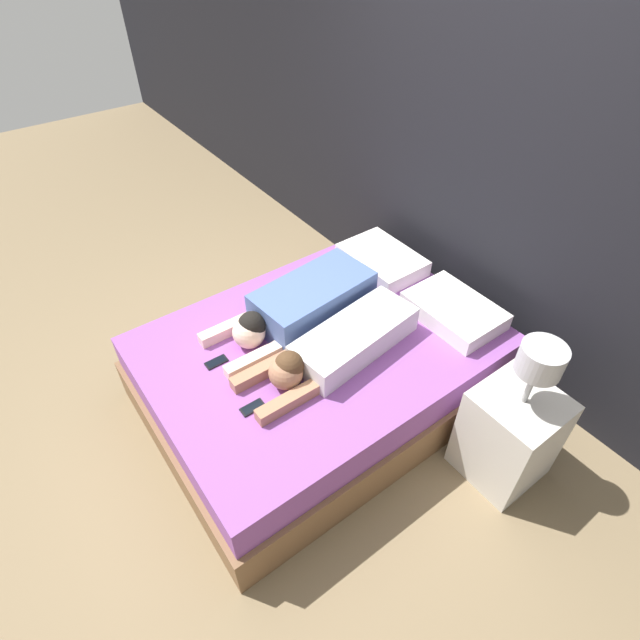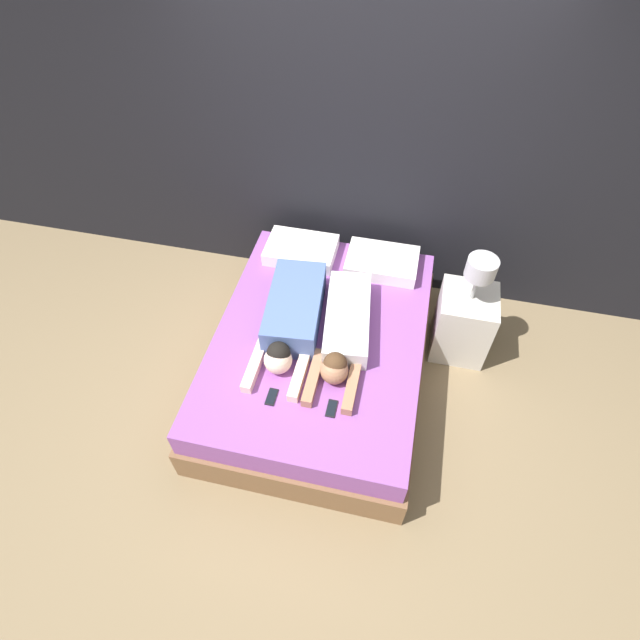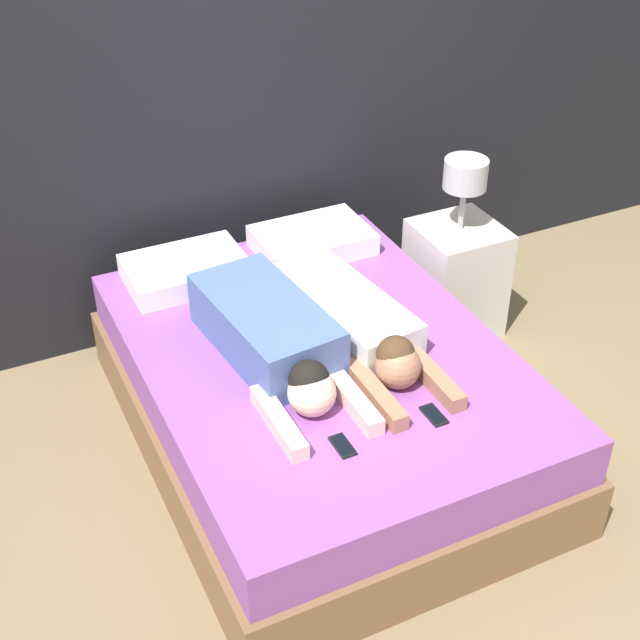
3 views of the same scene
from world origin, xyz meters
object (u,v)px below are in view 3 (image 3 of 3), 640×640
pillow_head_left (186,270)px  nightstand (456,272)px  cell_phone_right (434,415)px  person_right (358,324)px  pillow_head_right (312,240)px  cell_phone_left (343,446)px  person_left (274,338)px  bed (320,396)px

pillow_head_left → nightstand: nightstand is taller
cell_phone_right → person_right: bearing=93.2°
pillow_head_left → pillow_head_right: 0.66m
pillow_head_left → cell_phone_left: (0.14, -1.36, -0.05)m
person_left → person_right: (0.38, -0.03, -0.03)m
person_right → cell_phone_left: bearing=-122.5°
pillow_head_right → cell_phone_left: 1.46m
person_right → pillow_head_left: bearing=122.7°
cell_phone_right → nightstand: bearing=53.0°
person_right → cell_phone_right: (0.03, -0.57, -0.08)m
bed → person_left: person_left is taller
person_right → cell_phone_right: 0.58m
bed → cell_phone_right: cell_phone_right is taller
pillow_head_right → person_left: bearing=-125.1°
pillow_head_left → nightstand: size_ratio=0.58×
nightstand → person_right: bearing=-148.6°
person_left → cell_phone_right: bearing=-55.3°
pillow_head_left → person_left: (0.13, -0.76, 0.06)m
person_left → nightstand: bearing=21.9°
bed → nightstand: bearing=26.3°
bed → cell_phone_left: bearing=-108.0°
bed → cell_phone_left: size_ratio=16.27×
person_right → cell_phone_right: size_ratio=8.92×
person_left → nightstand: nightstand is taller
pillow_head_left → person_right: 0.94m
bed → pillow_head_left: bearing=113.1°
bed → cell_phone_right: 0.67m
pillow_head_right → person_right: person_right is taller
bed → person_left: 0.42m
pillow_head_right → cell_phone_right: bearing=-95.3°
pillow_head_left → cell_phone_left: size_ratio=4.42×
person_left → pillow_head_left: bearing=99.4°
pillow_head_left → person_left: size_ratio=0.52×
person_right → bed: bearing=175.6°
bed → cell_phone_left: 0.67m
bed → pillow_head_right: bearing=66.9°
pillow_head_left → person_left: 0.78m
person_right → person_left: bearing=176.1°
bed → person_right: person_right is taller
pillow_head_left → cell_phone_left: 1.37m
bed → person_right: 0.38m
person_left → person_right: size_ratio=0.96×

